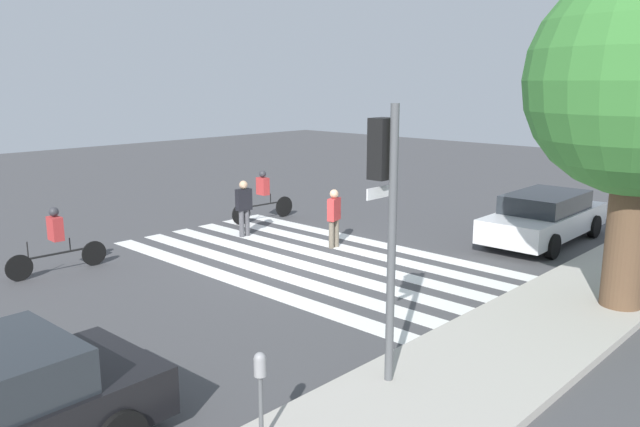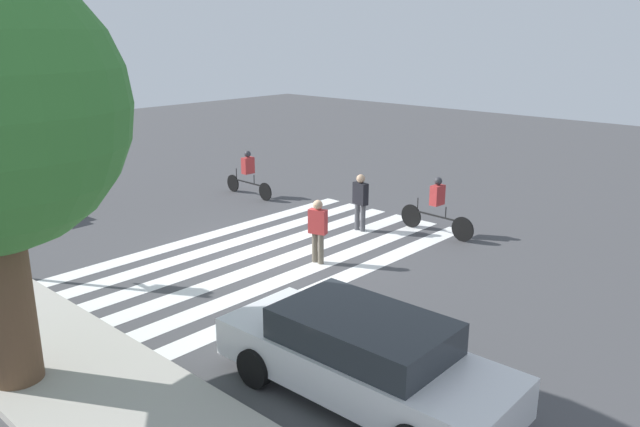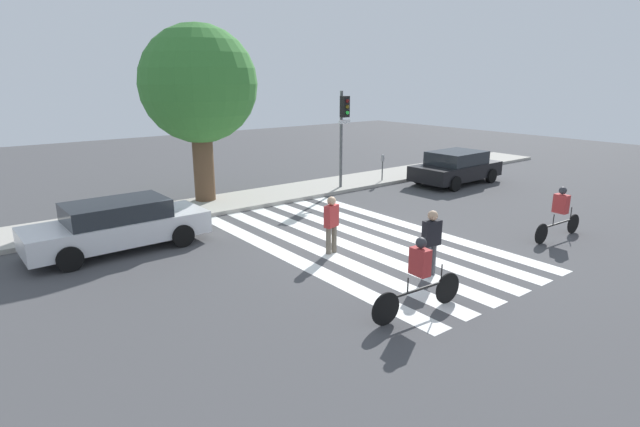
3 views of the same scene
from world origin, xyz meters
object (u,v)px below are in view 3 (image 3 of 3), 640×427
(street_tree, at_px, (199,86))
(cyclist_far_lane, at_px, (560,211))
(parking_meter, at_px, (383,162))
(car_parked_far_curb, at_px, (456,167))
(pedestrian_child_with_backpack, at_px, (331,222))
(car_parked_dark_suv, at_px, (118,225))
(cyclist_mid_street, at_px, (419,274))
(pedestrian_adult_tall_backpack, at_px, (431,239))
(traffic_light, at_px, (343,122))

(street_tree, bearing_deg, cyclist_far_lane, -58.39)
(parking_meter, height_order, car_parked_far_curb, car_parked_far_curb)
(pedestrian_child_with_backpack, height_order, car_parked_dark_suv, pedestrian_child_with_backpack)
(street_tree, bearing_deg, pedestrian_child_with_backpack, -87.91)
(street_tree, height_order, cyclist_far_lane, street_tree)
(parking_meter, bearing_deg, pedestrian_child_with_backpack, -142.88)
(street_tree, xyz_separation_m, cyclist_far_lane, (6.37, -10.36, -3.47))
(street_tree, height_order, car_parked_dark_suv, street_tree)
(parking_meter, distance_m, street_tree, 8.69)
(car_parked_far_curb, bearing_deg, car_parked_dark_suv, 177.95)
(car_parked_far_curb, bearing_deg, pedestrian_child_with_backpack, -161.65)
(pedestrian_child_with_backpack, bearing_deg, cyclist_mid_street, 60.72)
(parking_meter, relative_size, cyclist_mid_street, 0.54)
(pedestrian_adult_tall_backpack, xyz_separation_m, pedestrian_child_with_backpack, (-0.87, 2.69, -0.02))
(pedestrian_adult_tall_backpack, relative_size, cyclist_far_lane, 0.69)
(car_parked_dark_suv, bearing_deg, car_parked_far_curb, -1.43)
(cyclist_far_lane, bearing_deg, traffic_light, 97.49)
(car_parked_far_curb, bearing_deg, pedestrian_adult_tall_backpack, -147.26)
(parking_meter, relative_size, car_parked_dark_suv, 0.27)
(parking_meter, relative_size, pedestrian_adult_tall_backpack, 0.80)
(parking_meter, xyz_separation_m, pedestrian_child_with_backpack, (-7.62, -5.76, -0.08))
(traffic_light, bearing_deg, pedestrian_adult_tall_backpack, -117.56)
(traffic_light, relative_size, car_parked_dark_suv, 0.86)
(cyclist_far_lane, bearing_deg, parking_meter, 82.43)
(pedestrian_child_with_backpack, height_order, cyclist_far_lane, pedestrian_child_with_backpack)
(pedestrian_adult_tall_backpack, xyz_separation_m, car_parked_far_curb, (9.36, 6.44, -0.18))
(cyclist_far_lane, bearing_deg, street_tree, 123.66)
(cyclist_far_lane, bearing_deg, cyclist_mid_street, -171.85)
(car_parked_dark_suv, bearing_deg, street_tree, 38.07)
(car_parked_dark_suv, xyz_separation_m, car_parked_far_curb, (14.68, -0.07, 0.03))
(traffic_light, distance_m, pedestrian_adult_tall_backpack, 9.70)
(street_tree, xyz_separation_m, pedestrian_child_with_backpack, (0.26, -7.24, -3.43))
(street_tree, height_order, car_parked_far_curb, street_tree)
(traffic_light, xyz_separation_m, car_parked_far_curb, (4.96, -1.98, -2.13))
(street_tree, relative_size, pedestrian_child_with_backpack, 4.10)
(car_parked_dark_suv, relative_size, car_parked_far_curb, 1.08)
(cyclist_far_lane, xyz_separation_m, car_parked_far_curb, (4.12, 6.87, -0.12))
(cyclist_mid_street, relative_size, car_parked_far_curb, 0.54)
(parking_meter, distance_m, car_parked_far_curb, 3.31)
(traffic_light, height_order, cyclist_far_lane, traffic_light)
(traffic_light, xyz_separation_m, pedestrian_adult_tall_backpack, (-4.40, -8.43, -1.95))
(traffic_light, height_order, pedestrian_adult_tall_backpack, traffic_light)
(traffic_light, relative_size, street_tree, 0.63)
(parking_meter, relative_size, cyclist_far_lane, 0.56)
(parking_meter, relative_size, pedestrian_child_with_backpack, 0.82)
(pedestrian_child_with_backpack, bearing_deg, parking_meter, -159.30)
(cyclist_far_lane, bearing_deg, pedestrian_child_with_backpack, 155.03)
(traffic_light, xyz_separation_m, cyclist_mid_street, (-6.15, -9.60, -2.01))
(street_tree, distance_m, cyclist_mid_street, 11.65)
(street_tree, bearing_deg, parking_meter, -10.62)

